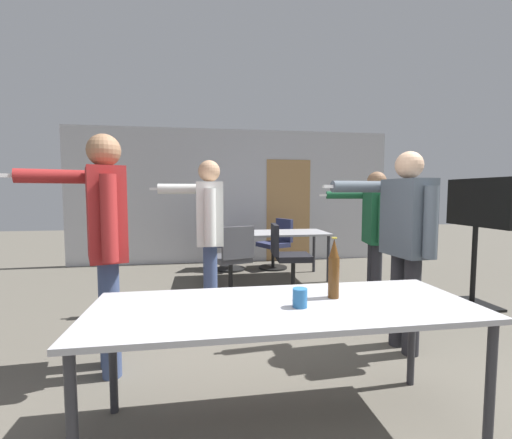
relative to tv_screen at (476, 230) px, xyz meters
name	(u,v)px	position (x,y,z in m)	size (l,w,h in m)	color
back_wall	(236,197)	(-2.60, 3.19, 0.37)	(6.35, 0.12, 2.63)	#BCBCC1
conference_table_near	(285,315)	(-2.81, -1.80, -0.24)	(2.16, 0.80, 0.75)	#A8A8AD
conference_table_far	(267,236)	(-2.25, 1.70, -0.25)	(1.94, 0.81, 0.75)	#A8A8AD
tv_screen	(476,230)	(0.00, 0.00, 0.00)	(0.44, 0.96, 1.56)	black
person_right_polo	(374,226)	(-1.27, 0.09, 0.06)	(0.72, 0.66, 1.63)	#28282D
person_far_watching	(104,231)	(-4.00, -0.94, 0.16)	(0.94, 0.64, 1.82)	#3D4C75
person_left_plaid	(208,226)	(-3.20, 0.05, 0.10)	(0.79, 0.71, 1.73)	#3D4C75
person_center_tall	(405,232)	(-1.54, -0.95, 0.11)	(0.82, 0.65, 1.74)	#28282D
office_chair_far_right	(288,260)	(-2.10, 0.91, -0.48)	(0.57, 0.52, 0.95)	black
office_chair_far_left	(233,262)	(-2.87, 0.90, -0.49)	(0.59, 0.63, 0.95)	black
office_chair_near_pushed	(276,246)	(-1.92, 2.46, -0.52)	(0.66, 0.63, 0.90)	black
office_chair_mid_tucked	(226,246)	(-2.84, 2.46, -0.50)	(0.66, 0.62, 0.93)	black
beer_bottle	(334,269)	(-2.49, -1.73, -0.01)	(0.07, 0.07, 0.37)	#563314
drink_cup	(300,298)	(-2.74, -1.86, -0.13)	(0.08, 0.08, 0.10)	#2866A3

